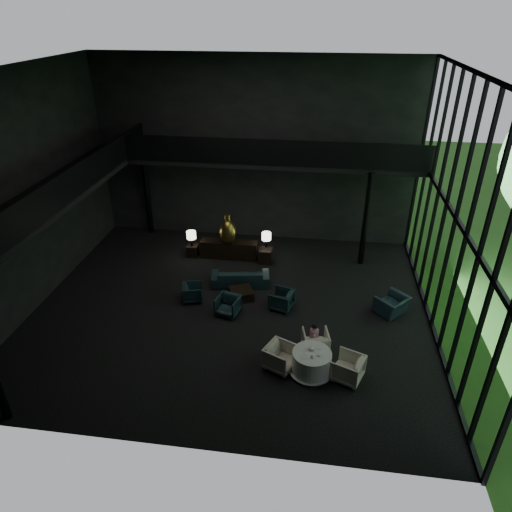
# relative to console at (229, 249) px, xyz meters

# --- Properties ---
(floor) EXTENTS (14.00, 12.00, 0.02)m
(floor) POSITION_rel_console_xyz_m (0.80, -3.71, -0.39)
(floor) COLOR black
(floor) RESTS_ON ground
(ceiling) EXTENTS (14.00, 12.00, 0.02)m
(ceiling) POSITION_rel_console_xyz_m (0.80, -3.71, 7.61)
(ceiling) COLOR black
(ceiling) RESTS_ON ground
(wall_back) EXTENTS (14.00, 0.04, 8.00)m
(wall_back) POSITION_rel_console_xyz_m (0.80, 2.29, 3.61)
(wall_back) COLOR black
(wall_back) RESTS_ON ground
(wall_front) EXTENTS (14.00, 0.04, 8.00)m
(wall_front) POSITION_rel_console_xyz_m (0.80, -9.71, 3.61)
(wall_front) COLOR black
(wall_front) RESTS_ON ground
(wall_left) EXTENTS (0.04, 12.00, 8.00)m
(wall_left) POSITION_rel_console_xyz_m (-6.20, -3.71, 3.61)
(wall_left) COLOR black
(wall_left) RESTS_ON ground
(curtain_wall) EXTENTS (0.20, 12.00, 8.00)m
(curtain_wall) POSITION_rel_console_xyz_m (7.75, -3.71, 3.61)
(curtain_wall) COLOR black
(curtain_wall) RESTS_ON ground
(mezzanine_left) EXTENTS (2.00, 12.00, 0.25)m
(mezzanine_left) POSITION_rel_console_xyz_m (-5.20, -3.71, 3.61)
(mezzanine_left) COLOR black
(mezzanine_left) RESTS_ON wall_left
(mezzanine_back) EXTENTS (12.00, 2.00, 0.25)m
(mezzanine_back) POSITION_rel_console_xyz_m (1.80, 1.29, 3.61)
(mezzanine_back) COLOR black
(mezzanine_back) RESTS_ON wall_back
(railing_left) EXTENTS (0.06, 12.00, 1.00)m
(railing_left) POSITION_rel_console_xyz_m (-4.20, -3.71, 4.21)
(railing_left) COLOR black
(railing_left) RESTS_ON mezzanine_left
(railing_back) EXTENTS (12.00, 0.06, 1.00)m
(railing_back) POSITION_rel_console_xyz_m (1.80, 0.29, 4.21)
(railing_back) COLOR black
(railing_back) RESTS_ON mezzanine_back
(column_nw) EXTENTS (0.24, 0.24, 4.00)m
(column_nw) POSITION_rel_console_xyz_m (-4.20, 1.99, 1.61)
(column_nw) COLOR black
(column_nw) RESTS_ON floor
(column_ne) EXTENTS (0.24, 0.24, 4.00)m
(column_ne) POSITION_rel_console_xyz_m (5.60, 0.29, 1.61)
(column_ne) COLOR black
(column_ne) RESTS_ON floor
(console) EXTENTS (2.43, 0.55, 0.77)m
(console) POSITION_rel_console_xyz_m (0.00, 0.00, 0.00)
(console) COLOR black
(console) RESTS_ON floor
(bronze_urn) EXTENTS (0.70, 0.70, 1.30)m
(bronze_urn) POSITION_rel_console_xyz_m (-0.00, -0.15, 0.94)
(bronze_urn) COLOR #AE8433
(bronze_urn) RESTS_ON console
(side_table_left) EXTENTS (0.46, 0.46, 0.51)m
(side_table_left) POSITION_rel_console_xyz_m (-1.60, -0.07, -0.13)
(side_table_left) COLOR black
(side_table_left) RESTS_ON floor
(table_lamp_left) EXTENTS (0.40, 0.40, 0.68)m
(table_lamp_left) POSITION_rel_console_xyz_m (-1.60, -0.12, 0.61)
(table_lamp_left) COLOR black
(table_lamp_left) RESTS_ON side_table_left
(side_table_right) EXTENTS (0.55, 0.55, 0.61)m
(side_table_right) POSITION_rel_console_xyz_m (1.60, -0.19, -0.08)
(side_table_right) COLOR black
(side_table_right) RESTS_ON floor
(table_lamp_right) EXTENTS (0.39, 0.39, 0.66)m
(table_lamp_right) POSITION_rel_console_xyz_m (1.60, 0.03, 0.69)
(table_lamp_right) COLOR black
(table_lamp_right) RESTS_ON side_table_right
(sofa) EXTENTS (2.49, 1.08, 0.94)m
(sofa) POSITION_rel_console_xyz_m (0.84, -2.06, 0.08)
(sofa) COLOR black
(sofa) RESTS_ON floor
(lounge_armchair_west) EXTENTS (0.74, 0.77, 0.66)m
(lounge_armchair_west) POSITION_rel_console_xyz_m (-0.72, -3.39, -0.06)
(lounge_armchair_west) COLOR black
(lounge_armchair_west) RESTS_ON floor
(lounge_armchair_east) EXTENTS (0.90, 0.93, 0.78)m
(lounge_armchair_east) POSITION_rel_console_xyz_m (2.56, -3.45, 0.00)
(lounge_armchair_east) COLOR #1E353C
(lounge_armchair_east) RESTS_ON floor
(lounge_armchair_south) EXTENTS (0.91, 0.87, 0.77)m
(lounge_armchair_south) POSITION_rel_console_xyz_m (0.74, -4.07, -0.00)
(lounge_armchair_south) COLOR black
(lounge_armchair_south) RESTS_ON floor
(window_armchair) EXTENTS (1.15, 1.16, 0.87)m
(window_armchair) POSITION_rel_console_xyz_m (6.44, -3.22, 0.05)
(window_armchair) COLOR #233B3F
(window_armchair) RESTS_ON floor
(coffee_table) EXTENTS (1.05, 1.05, 0.35)m
(coffee_table) POSITION_rel_console_xyz_m (1.03, -3.01, -0.21)
(coffee_table) COLOR black
(coffee_table) RESTS_ON floor
(dining_table) EXTENTS (1.31, 1.31, 0.75)m
(dining_table) POSITION_rel_console_xyz_m (3.73, -6.62, -0.06)
(dining_table) COLOR white
(dining_table) RESTS_ON floor
(dining_chair_north) EXTENTS (0.95, 0.90, 0.84)m
(dining_chair_north) POSITION_rel_console_xyz_m (3.83, -5.64, 0.03)
(dining_chair_north) COLOR #C8AF8D
(dining_chair_north) RESTS_ON floor
(dining_chair_east) EXTENTS (1.13, 1.16, 0.93)m
(dining_chair_east) POSITION_rel_console_xyz_m (4.78, -6.72, 0.08)
(dining_chair_east) COLOR tan
(dining_chair_east) RESTS_ON floor
(dining_chair_west) EXTENTS (1.16, 1.19, 0.94)m
(dining_chair_west) POSITION_rel_console_xyz_m (2.81, -6.52, 0.08)
(dining_chair_west) COLOR #B4A99A
(dining_chair_west) RESTS_ON floor
(child) EXTENTS (0.27, 0.27, 0.58)m
(child) POSITION_rel_console_xyz_m (3.77, -5.64, 0.35)
(child) COLOR pink
(child) RESTS_ON dining_chair_north
(plate_a) EXTENTS (0.26, 0.26, 0.01)m
(plate_a) POSITION_rel_console_xyz_m (3.52, -6.83, 0.37)
(plate_a) COLOR white
(plate_a) RESTS_ON dining_table
(plate_b) EXTENTS (0.27, 0.27, 0.02)m
(plate_b) POSITION_rel_console_xyz_m (3.92, -6.33, 0.37)
(plate_b) COLOR white
(plate_b) RESTS_ON dining_table
(saucer) EXTENTS (0.21, 0.21, 0.01)m
(saucer) POSITION_rel_console_xyz_m (4.00, -6.70, 0.37)
(saucer) COLOR white
(saucer) RESTS_ON dining_table
(coffee_cup) EXTENTS (0.09, 0.09, 0.07)m
(coffee_cup) POSITION_rel_console_xyz_m (3.91, -6.74, 0.41)
(coffee_cup) COLOR white
(coffee_cup) RESTS_ON saucer
(cereal_bowl) EXTENTS (0.17, 0.17, 0.08)m
(cereal_bowl) POSITION_rel_console_xyz_m (3.70, -6.49, 0.41)
(cereal_bowl) COLOR white
(cereal_bowl) RESTS_ON dining_table
(cream_pot) EXTENTS (0.07, 0.07, 0.08)m
(cream_pot) POSITION_rel_console_xyz_m (3.72, -6.85, 0.40)
(cream_pot) COLOR #99999E
(cream_pot) RESTS_ON dining_table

